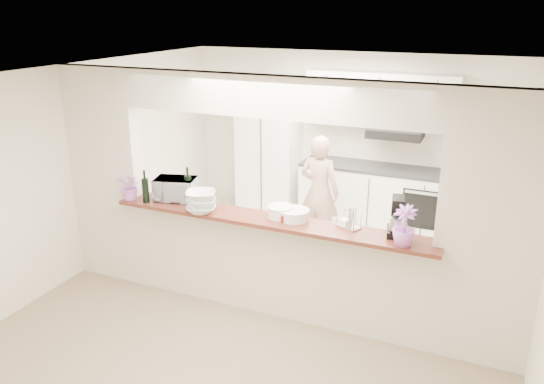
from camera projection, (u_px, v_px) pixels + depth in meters
The scene contains 19 objects.
floor at pixel (270, 311), 5.71m from camera, with size 6.00×6.00×0.00m, color tan.
tile_overlay at pixel (317, 252), 7.05m from camera, with size 5.00×2.90×0.01m, color beige.
partition at pixel (270, 180), 5.22m from camera, with size 5.00×0.15×2.50m.
bar_counter at pixel (270, 263), 5.51m from camera, with size 3.40×0.38×1.09m.
kitchen_cabinets at pixel (333, 159), 7.81m from camera, with size 3.15×0.62×2.25m.
refrigerator at pixel (494, 188), 6.95m from camera, with size 0.75×0.70×1.70m, color #A6A6AB.
flower_left at pixel (130, 186), 5.77m from camera, with size 0.28×0.24×0.31m, color #CE6DC2.
wine_bottle_a at pixel (145, 190), 5.70m from camera, with size 0.07×0.07×0.36m.
wine_bottle_b at pixel (188, 188), 5.73m from camera, with size 0.08×0.08×0.38m.
toaster_oven at pixel (176, 189), 5.78m from camera, with size 0.44×0.30×0.24m, color #BABBBF.
serving_bowls at pixel (201, 202), 5.43m from camera, with size 0.30×0.30×0.22m, color silver.
plate_stack_a at pixel (280, 212), 5.32m from camera, with size 0.26×0.26×0.12m.
plate_stack_b at pixel (294, 215), 5.26m from camera, with size 0.30×0.30×0.10m.
red_bowl at pixel (287, 218), 5.23m from camera, with size 0.15×0.15×0.07m, color maroon.
tan_bowl at pixel (283, 213), 5.37m from camera, with size 0.14×0.14×0.06m, color #CABC8F.
utensil_caddy at pixel (349, 219), 5.06m from camera, with size 0.26×0.21×0.21m.
stand_mixer at pixel (397, 218), 4.88m from camera, with size 0.20×0.28×0.37m.
flower_right at pixel (404, 226), 4.65m from camera, with size 0.21×0.21×0.37m, color #B569C3.
person at pixel (319, 193), 7.02m from camera, with size 0.56×0.37×1.53m, color tan.
Camera 1 is at (2.00, -4.54, 3.09)m, focal length 35.00 mm.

